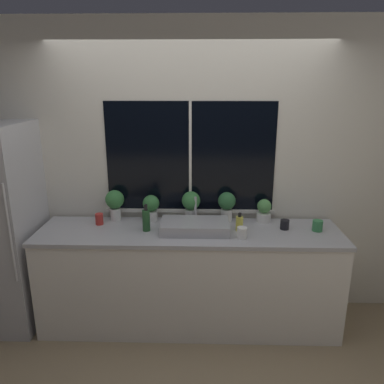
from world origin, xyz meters
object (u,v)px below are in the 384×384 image
Objects in this scene: potted_plant_far_right at (264,211)px; mug_red at (99,219)px; potted_plant_left at (151,206)px; mug_black at (285,225)px; mug_white at (242,233)px; potted_plant_center at (191,204)px; refrigerator at (0,228)px; potted_plant_far_left at (115,202)px; sink at (195,226)px; soap_bottle at (239,223)px; mug_green at (317,226)px; bottle_tall at (146,220)px; potted_plant_right at (227,204)px.

potted_plant_far_right reaches higher than mug_red.
potted_plant_left is 2.86× the size of mug_black.
potted_plant_center is at bearing 137.97° from mug_white.
refrigerator reaches higher than potted_plant_far_left.
potted_plant_center is 0.59m from mug_white.
mug_white is at bearing -4.49° from refrigerator.
mug_white reaches higher than mug_black.
refrigerator is 7.54× the size of potted_plant_left.
soap_bottle is (0.38, 0.03, 0.02)m from sink.
mug_black is at bearing 4.99° from sink.
mug_green is at bearing -6.43° from mug_black.
potted_plant_far_right is 0.33m from soap_bottle.
refrigerator is at bearing 178.82° from bottle_tall.
potted_plant_right is at bearing 41.22° from sink.
potted_plant_center is at bearing 0.00° from potted_plant_left.
mug_green is (0.67, 0.01, -0.02)m from soap_bottle.
sink is 0.80m from potted_plant_far_left.
potted_plant_right is 2.93× the size of mug_green.
potted_plant_far_left is at bearing 168.85° from soap_bottle.
potted_plant_far_left is at bearing 180.00° from potted_plant_far_right.
potted_plant_far_right is (1.37, 0.00, -0.07)m from potted_plant_far_left.
mug_black is (1.65, -0.07, -0.01)m from mug_red.
soap_bottle reaches higher than mug_green.
potted_plant_far_left is at bearing 43.02° from mug_red.
refrigerator is 6.62× the size of potted_plant_right.
sink is at bearing -31.48° from potted_plant_left.
soap_bottle is at bearing -15.65° from potted_plant_left.
potted_plant_far_left is 3.05× the size of mug_white.
potted_plant_left is 0.87× the size of potted_plant_center.
potted_plant_far_left reaches higher than potted_plant_right.
bottle_tall reaches higher than mug_green.
refrigerator is 1.31m from bottle_tall.
bottle_tall reaches higher than mug_red.
bottle_tall reaches higher than soap_bottle.
sink is 2.73× the size of potted_plant_far_right.
sink is 0.28m from potted_plant_center.
mug_red is at bearing 7.19° from refrigerator.
potted_plant_far_left is (0.98, 0.22, 0.17)m from refrigerator.
sink is 0.40m from potted_plant_right.
potted_plant_far_right is at bearing 153.60° from mug_green.
potted_plant_right is at bearing 0.00° from potted_plant_left.
potted_plant_left reaches higher than mug_green.
potted_plant_right is 0.26m from soap_bottle.
bottle_tall is at bearing 179.87° from sink.
refrigerator reaches higher than potted_plant_right.
potted_plant_center is 0.67m from potted_plant_far_right.
potted_plant_center is 2.98× the size of mug_white.
bottle_tall is (-0.80, -0.03, 0.03)m from soap_bottle.
sink is at bearing -0.93° from refrigerator.
sink is 1.06m from mug_green.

